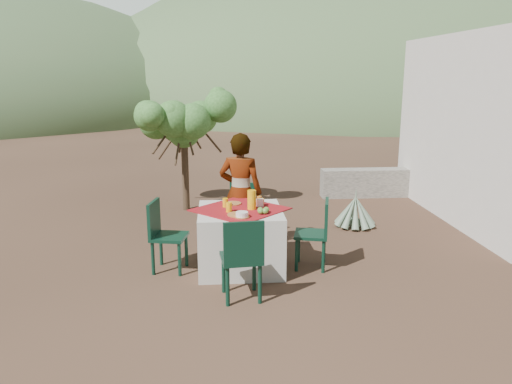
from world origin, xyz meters
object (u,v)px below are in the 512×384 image
chair_far (241,208)px  agave (355,212)px  chair_near (242,256)px  chair_right (317,231)px  shrub_tree (187,127)px  table (240,238)px  chair_left (163,232)px  juice_pitcher (252,200)px  person (241,192)px

chair_far → agave: size_ratio=1.18×
chair_near → chair_right: chair_near is taller
chair_right → agave: 1.93m
chair_far → chair_right: chair_right is taller
shrub_tree → agave: size_ratio=2.65×
table → shrub_tree: shrub_tree is taller
chair_left → shrub_tree: (0.17, 2.88, 0.99)m
shrub_tree → juice_pitcher: (0.92, -2.89, -0.60)m
chair_left → agave: chair_left is taller
chair_near → chair_right: size_ratio=1.05×
table → shrub_tree: 3.17m
table → person: 0.79m
chair_left → shrub_tree: shrub_tree is taller
chair_far → juice_pitcher: 1.23m
table → juice_pitcher: juice_pitcher is taller
person → agave: bearing=-136.9°
chair_left → shrub_tree: 3.05m
agave → juice_pitcher: (-1.76, -1.60, 0.64)m
chair_right → chair_near: bearing=-34.7°
chair_right → agave: (0.95, 1.66, -0.25)m
chair_far → chair_near: 2.09m
person → juice_pitcher: person is taller
chair_near → person: bearing=-98.1°
person → agave: (1.86, 0.92, -0.57)m
chair_right → shrub_tree: 3.56m
chair_far → agave: (1.84, 0.45, -0.22)m
chair_near → chair_left: (-0.92, 0.94, -0.02)m
person → agave: 2.15m
person → chair_right: bearing=157.9°
shrub_tree → juice_pitcher: bearing=-72.3°
chair_far → agave: 1.91m
table → chair_near: size_ratio=1.42×
chair_far → juice_pitcher: (0.08, -1.15, 0.42)m
chair_left → agave: bearing=-49.7°
person → table: bearing=103.6°
person → chair_far: bearing=-75.9°
agave → chair_left: bearing=-150.7°
person → chair_near: bearing=104.7°
chair_far → person: (-0.02, -0.47, 0.35)m
chair_right → table: bearing=-81.3°
chair_left → agave: (2.84, 1.60, -0.25)m
chair_far → juice_pitcher: juice_pitcher is taller
chair_right → person: 1.22m
table → chair_right: bearing=-4.5°
chair_near → shrub_tree: shrub_tree is taller
person → juice_pitcher: size_ratio=6.86×
chair_far → juice_pitcher: bearing=-66.9°
chair_near → person: size_ratio=0.57×
chair_far → shrub_tree: shrub_tree is taller
chair_far → chair_right: 1.50m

